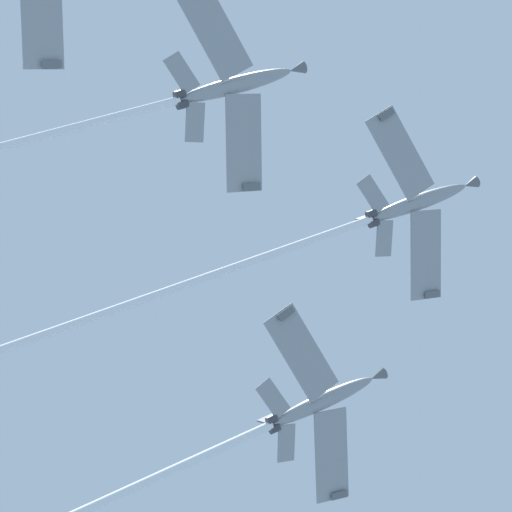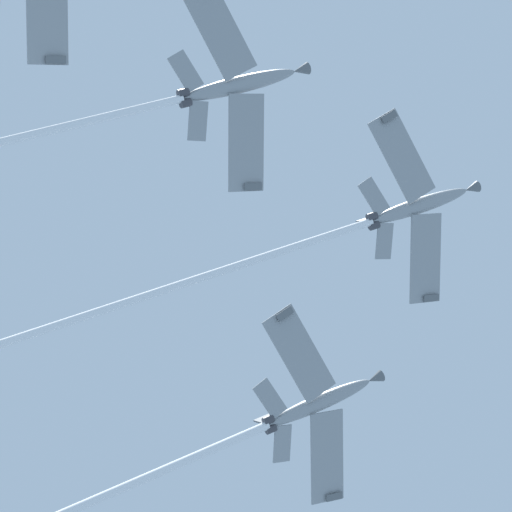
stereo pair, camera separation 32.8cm
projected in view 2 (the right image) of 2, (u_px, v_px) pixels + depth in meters
name	position (u px, v px, depth m)	size (l,w,h in m)	color
jet_lead	(345.00, 230.00, 108.42)	(20.06, 49.52, 26.60)	gray
jet_left_wing	(225.00, 443.00, 103.25)	(20.02, 49.64, 28.14)	gray
jet_right_wing	(148.00, 107.00, 98.93)	(20.07, 50.46, 27.77)	gray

